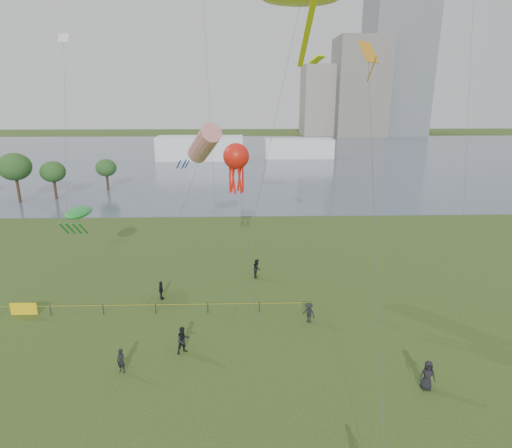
{
  "coord_description": "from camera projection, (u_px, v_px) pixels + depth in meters",
  "views": [
    {
      "loc": [
        -0.78,
        -17.02,
        16.17
      ],
      "look_at": [
        0.0,
        10.0,
        8.0
      ],
      "focal_mm": 30.0,
      "sensor_mm": 36.0,
      "label": 1
    }
  ],
  "objects": [
    {
      "name": "ground_plane",
      "position": [
        262.0,
        438.0,
        20.98
      ],
      "size": [
        400.0,
        400.0,
        0.0
      ],
      "primitive_type": "plane",
      "color": "#273E13"
    },
    {
      "name": "lake",
      "position": [
        246.0,
        157.0,
        116.66
      ],
      "size": [
        400.0,
        120.0,
        0.08
      ],
      "primitive_type": "cube",
      "color": "slate",
      "rests_on": "ground_plane"
    },
    {
      "name": "building_mid",
      "position": [
        359.0,
        88.0,
        171.77
      ],
      "size": [
        20.0,
        20.0,
        38.0
      ],
      "primitive_type": "cube",
      "color": "slate",
      "rests_on": "ground_plane"
    },
    {
      "name": "building_low",
      "position": [
        321.0,
        100.0,
        178.57
      ],
      "size": [
        16.0,
        18.0,
        28.0
      ],
      "primitive_type": "cube",
      "color": "gray",
      "rests_on": "ground_plane"
    },
    {
      "name": "pavilion_left",
      "position": [
        200.0,
        148.0,
        110.68
      ],
      "size": [
        22.0,
        8.0,
        6.0
      ],
      "primitive_type": "cube",
      "color": "white",
      "rests_on": "ground_plane"
    },
    {
      "name": "pavilion_right",
      "position": [
        299.0,
        148.0,
        114.42
      ],
      "size": [
        18.0,
        7.0,
        5.0
      ],
      "primitive_type": "cube",
      "color": "white",
      "rests_on": "ground_plane"
    },
    {
      "name": "fence",
      "position": [
        75.0,
        308.0,
        32.67
      ],
      "size": [
        24.07,
        0.07,
        1.05
      ],
      "color": "black",
      "rests_on": "ground_plane"
    },
    {
      "name": "spectator_a",
      "position": [
        183.0,
        340.0,
        27.72
      ],
      "size": [
        1.14,
        1.08,
        1.86
      ],
      "primitive_type": "imported",
      "rotation": [
        0.0,
        0.0,
        0.58
      ],
      "color": "black",
      "rests_on": "ground_plane"
    },
    {
      "name": "spectator_b",
      "position": [
        309.0,
        313.0,
        31.51
      ],
      "size": [
        1.14,
        1.11,
        1.57
      ],
      "primitive_type": "imported",
      "rotation": [
        0.0,
        0.0,
        -0.75
      ],
      "color": "black",
      "rests_on": "ground_plane"
    },
    {
      "name": "spectator_c",
      "position": [
        161.0,
        290.0,
        35.11
      ],
      "size": [
        0.41,
        0.94,
        1.58
      ],
      "primitive_type": "imported",
      "rotation": [
        0.0,
        0.0,
        1.55
      ],
      "color": "black",
      "rests_on": "ground_plane"
    },
    {
      "name": "spectator_d",
      "position": [
        427.0,
        375.0,
        24.3
      ],
      "size": [
        0.9,
        0.62,
        1.79
      ],
      "primitive_type": "imported",
      "rotation": [
        0.0,
        0.0,
        -0.06
      ],
      "color": "black",
      "rests_on": "ground_plane"
    },
    {
      "name": "spectator_f",
      "position": [
        121.0,
        361.0,
        25.8
      ],
      "size": [
        0.66,
        0.54,
        1.56
      ],
      "primitive_type": "imported",
      "rotation": [
        0.0,
        0.0,
        -0.35
      ],
      "color": "black",
      "rests_on": "ground_plane"
    },
    {
      "name": "spectator_g",
      "position": [
        257.0,
        268.0,
        39.35
      ],
      "size": [
        0.74,
        0.91,
        1.76
      ],
      "primitive_type": "imported",
      "rotation": [
        0.0,
        0.0,
        1.48
      ],
      "color": "black",
      "rests_on": "ground_plane"
    },
    {
      "name": "kite_windsock",
      "position": [
        204.0,
        144.0,
        37.52
      ],
      "size": [
        6.25,
        8.27,
        13.99
      ],
      "rotation": [
        0.0,
        0.0,
        0.04
      ],
      "color": "#3F3F42"
    },
    {
      "name": "kite_creature",
      "position": [
        78.0,
        213.0,
        38.32
      ],
      "size": [
        2.87,
        9.64,
        6.45
      ],
      "rotation": [
        0.0,
        0.0,
        -0.36
      ],
      "color": "#3F3F42"
    },
    {
      "name": "kite_octopus",
      "position": [
        236.0,
        157.0,
        33.36
      ],
      "size": [
        2.56,
        6.63,
        12.63
      ],
      "rotation": [
        0.0,
        0.0,
        -0.41
      ],
      "color": "#3F3F42"
    },
    {
      "name": "kite_delta",
      "position": [
        370.0,
        73.0,
        24.29
      ],
      "size": [
        2.79,
        15.56,
        19.18
      ],
      "rotation": [
        0.0,
        0.0,
        0.27
      ],
      "color": "#3F3F42"
    }
  ]
}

